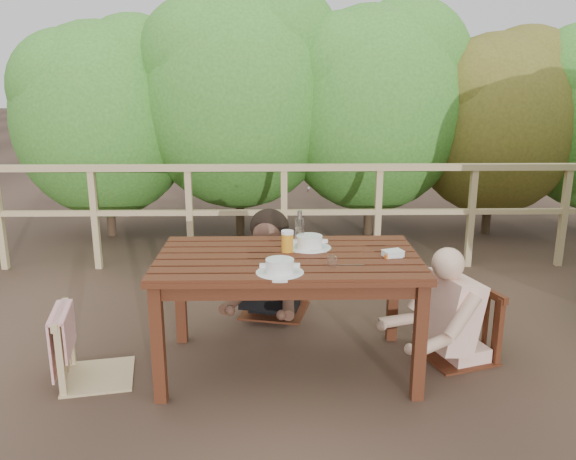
{
  "coord_description": "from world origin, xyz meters",
  "views": [
    {
      "loc": [
        -0.07,
        -3.37,
        1.82
      ],
      "look_at": [
        0.0,
        0.05,
        0.9
      ],
      "focal_mm": 36.08,
      "sensor_mm": 36.0,
      "label": 1
    }
  ],
  "objects_px": {
    "bottle": "(300,230)",
    "chair_left": "(93,312)",
    "soup_near": "(280,267)",
    "chair_right": "(459,294)",
    "diner_right": "(466,266)",
    "beer_glass": "(287,242)",
    "soup_far": "(309,243)",
    "butter_tub": "(393,254)",
    "woman": "(274,231)",
    "chair_far": "(274,253)",
    "table": "(288,314)",
    "tumbler": "(332,262)"
  },
  "relations": [
    {
      "from": "soup_near",
      "to": "chair_right",
      "type": "bearing_deg",
      "value": 20.52
    },
    {
      "from": "butter_tub",
      "to": "chair_right",
      "type": "bearing_deg",
      "value": -1.27
    },
    {
      "from": "chair_right",
      "to": "woman",
      "type": "xyz_separation_m",
      "value": [
        -1.2,
        0.8,
        0.21
      ]
    },
    {
      "from": "beer_glass",
      "to": "tumbler",
      "type": "relative_size",
      "value": 2.06
    },
    {
      "from": "table",
      "to": "diner_right",
      "type": "distance_m",
      "value": 1.18
    },
    {
      "from": "chair_right",
      "to": "beer_glass",
      "type": "height_order",
      "value": "chair_right"
    },
    {
      "from": "chair_left",
      "to": "butter_tub",
      "type": "distance_m",
      "value": 1.85
    },
    {
      "from": "chair_left",
      "to": "soup_far",
      "type": "bearing_deg",
      "value": -89.24
    },
    {
      "from": "soup_far",
      "to": "beer_glass",
      "type": "bearing_deg",
      "value": -148.5
    },
    {
      "from": "soup_near",
      "to": "beer_glass",
      "type": "height_order",
      "value": "beer_glass"
    },
    {
      "from": "chair_far",
      "to": "butter_tub",
      "type": "bearing_deg",
      "value": -39.49
    },
    {
      "from": "chair_far",
      "to": "diner_right",
      "type": "relative_size",
      "value": 0.77
    },
    {
      "from": "chair_left",
      "to": "soup_far",
      "type": "distance_m",
      "value": 1.39
    },
    {
      "from": "soup_far",
      "to": "bottle",
      "type": "height_order",
      "value": "bottle"
    },
    {
      "from": "tumbler",
      "to": "butter_tub",
      "type": "relative_size",
      "value": 0.6
    },
    {
      "from": "diner_right",
      "to": "bottle",
      "type": "bearing_deg",
      "value": 69.42
    },
    {
      "from": "chair_left",
      "to": "butter_tub",
      "type": "bearing_deg",
      "value": -98.52
    },
    {
      "from": "chair_right",
      "to": "tumbler",
      "type": "distance_m",
      "value": 0.98
    },
    {
      "from": "soup_near",
      "to": "butter_tub",
      "type": "height_order",
      "value": "soup_near"
    },
    {
      "from": "soup_far",
      "to": "table",
      "type": "bearing_deg",
      "value": -130.02
    },
    {
      "from": "woman",
      "to": "tumbler",
      "type": "height_order",
      "value": "woman"
    },
    {
      "from": "table",
      "to": "chair_left",
      "type": "xyz_separation_m",
      "value": [
        -1.18,
        -0.11,
        0.07
      ]
    },
    {
      "from": "table",
      "to": "soup_far",
      "type": "height_order",
      "value": "soup_far"
    },
    {
      "from": "chair_right",
      "to": "diner_right",
      "type": "xyz_separation_m",
      "value": [
        0.03,
        0.0,
        0.19
      ]
    },
    {
      "from": "tumbler",
      "to": "butter_tub",
      "type": "distance_m",
      "value": 0.42
    },
    {
      "from": "tumbler",
      "to": "woman",
      "type": "bearing_deg",
      "value": 106.57
    },
    {
      "from": "soup_far",
      "to": "butter_tub",
      "type": "xyz_separation_m",
      "value": [
        0.5,
        -0.19,
        -0.02
      ]
    },
    {
      "from": "chair_far",
      "to": "beer_glass",
      "type": "bearing_deg",
      "value": -71.29
    },
    {
      "from": "chair_right",
      "to": "beer_glass",
      "type": "xyz_separation_m",
      "value": [
        -1.12,
        -0.05,
        0.37
      ]
    },
    {
      "from": "woman",
      "to": "soup_far",
      "type": "xyz_separation_m",
      "value": [
        0.23,
        -0.76,
        0.13
      ]
    },
    {
      "from": "chair_far",
      "to": "beer_glass",
      "type": "distance_m",
      "value": 0.9
    },
    {
      "from": "soup_far",
      "to": "tumbler",
      "type": "distance_m",
      "value": 0.39
    },
    {
      "from": "chair_right",
      "to": "soup_far",
      "type": "distance_m",
      "value": 1.03
    },
    {
      "from": "chair_left",
      "to": "butter_tub",
      "type": "height_order",
      "value": "chair_left"
    },
    {
      "from": "bottle",
      "to": "chair_left",
      "type": "bearing_deg",
      "value": -167.19
    },
    {
      "from": "diner_right",
      "to": "beer_glass",
      "type": "bearing_deg",
      "value": 74.38
    },
    {
      "from": "chair_left",
      "to": "woman",
      "type": "height_order",
      "value": "woman"
    },
    {
      "from": "table",
      "to": "chair_right",
      "type": "bearing_deg",
      "value": 6.49
    },
    {
      "from": "chair_left",
      "to": "soup_near",
      "type": "bearing_deg",
      "value": -111.08
    },
    {
      "from": "soup_far",
      "to": "butter_tub",
      "type": "height_order",
      "value": "soup_far"
    },
    {
      "from": "table",
      "to": "butter_tub",
      "type": "distance_m",
      "value": 0.75
    },
    {
      "from": "table",
      "to": "chair_far",
      "type": "xyz_separation_m",
      "value": [
        -0.09,
        0.91,
        0.12
      ]
    },
    {
      "from": "chair_right",
      "to": "butter_tub",
      "type": "relative_size",
      "value": 7.36
    },
    {
      "from": "soup_near",
      "to": "butter_tub",
      "type": "bearing_deg",
      "value": 22.16
    },
    {
      "from": "chair_left",
      "to": "soup_near",
      "type": "height_order",
      "value": "chair_left"
    },
    {
      "from": "bottle",
      "to": "butter_tub",
      "type": "xyz_separation_m",
      "value": [
        0.56,
        -0.2,
        -0.1
      ]
    },
    {
      "from": "soup_far",
      "to": "butter_tub",
      "type": "bearing_deg",
      "value": -21.42
    },
    {
      "from": "table",
      "to": "soup_far",
      "type": "relative_size",
      "value": 5.72
    },
    {
      "from": "diner_right",
      "to": "beer_glass",
      "type": "height_order",
      "value": "diner_right"
    },
    {
      "from": "chair_far",
      "to": "tumbler",
      "type": "height_order",
      "value": "chair_far"
    }
  ]
}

